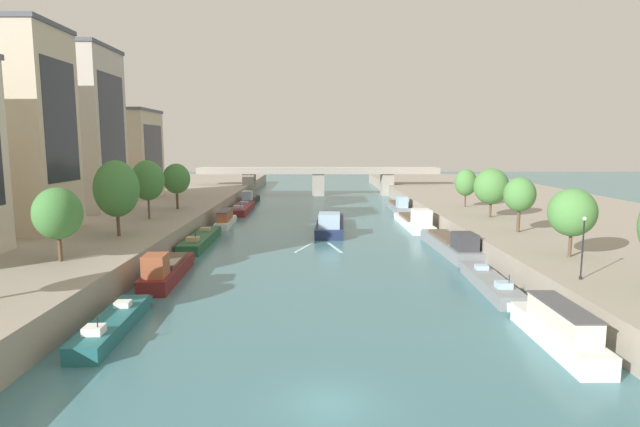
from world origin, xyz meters
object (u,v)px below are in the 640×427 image
Objects in this scene: moored_boat_left_midway at (242,208)px; tree_right_by_lamp at (520,195)px; moored_boat_right_midway at (489,282)px; moored_boat_right_lone at (451,244)px; barge_midriver at (330,224)px; moored_boat_left_lone at (113,324)px; tree_left_nearest at (58,213)px; moored_boat_left_second at (201,239)px; tree_right_second at (491,186)px; lamppost_right_bank at (583,245)px; tree_left_end_of_row at (116,189)px; tree_left_past_mid at (176,179)px; moored_boat_left_upstream at (167,270)px; tree_left_far at (148,180)px; moored_boat_right_downstream at (398,206)px; moored_boat_left_gap_after at (250,199)px; tree_right_third at (572,212)px; moored_boat_right_upstream at (558,328)px; moored_boat_right_gap_after at (414,221)px; tree_right_distant at (466,183)px; bridge_far at (318,178)px; moored_boat_left_near at (226,219)px.

tree_right_by_lamp is at bearing -45.59° from moored_boat_left_midway.
moored_boat_right_lone reaches higher than moored_boat_right_midway.
barge_midriver is at bearing 141.40° from tree_right_by_lamp.
tree_left_nearest is (-7.90, 9.53, 5.98)m from moored_boat_left_lone.
tree_right_second reaches higher than moored_boat_left_second.
lamppost_right_bank reaches higher than moored_boat_left_second.
moored_boat_right_lone is at bearing 100.00° from lamppost_right_bank.
tree_left_nearest is 11.70m from tree_left_end_of_row.
tree_left_past_mid is 1.48× the size of lamppost_right_bank.
barge_midriver is 30.74m from moored_boat_left_upstream.
moored_boat_right_lone is 38.48m from tree_left_far.
moored_boat_right_lone is at bearing -28.28° from tree_left_past_mid.
barge_midriver reaches higher than moored_boat_right_downstream.
moored_boat_left_second is 1.18× the size of moored_boat_left_gap_after.
tree_left_past_mid is at bearing -154.51° from moored_boat_right_downstream.
tree_right_by_lamp reaches higher than tree_right_third.
moored_boat_left_midway is at bearing 125.79° from tree_right_third.
moored_boat_right_upstream reaches higher than moored_boat_right_midway.
moored_boat_left_lone is 0.68× the size of moored_boat_right_gap_after.
barge_midriver is 43.89m from moored_boat_right_upstream.
moored_boat_left_lone is at bearing -128.25° from tree_right_distant.
moored_boat_left_upstream is 46.71m from moored_boat_left_midway.
moored_boat_right_gap_after is at bearing 96.73° from lamppost_right_bank.
moored_boat_right_lone is at bearing -127.57° from tree_right_second.
moored_boat_left_gap_after is 21.43m from bridge_far.
tree_left_far reaches higher than moored_boat_left_midway.
moored_boat_right_lone is 23.14m from tree_right_distant.
tree_right_second is at bearing -11.97° from tree_left_past_mid.
tree_left_past_mid reaches higher than moored_boat_left_lone.
tree_left_end_of_row is (-22.76, -18.27, 6.58)m from barge_midriver.
moored_boat_right_upstream is at bearing -118.13° from tree_right_third.
tree_right_third reaches higher than tree_right_distant.
moored_boat_left_gap_after is at bearing 76.51° from tree_left_past_mid.
moored_boat_left_gap_after is 46.01m from tree_right_distant.
moored_boat_right_lone is 0.99× the size of moored_boat_right_gap_after.
tree_left_far is 0.13× the size of bridge_far.
moored_boat_right_lone is at bearing -87.31° from moored_boat_right_gap_after.
moored_boat_right_lone reaches higher than moored_boat_left_gap_after.
tree_right_third reaches higher than moored_boat_left_midway.
lamppost_right_bank reaches higher than moored_boat_right_midway.
moored_boat_left_near is 1.34× the size of tree_left_end_of_row.
moored_boat_left_gap_after is at bearing 125.57° from tree_right_by_lamp.
tree_right_distant is at bearing 24.27° from moored_boat_right_gap_after.
tree_right_third reaches higher than moored_boat_right_gap_after.
tree_right_distant is (1.05, 34.99, -0.11)m from tree_right_third.
moored_boat_left_second is at bearing 91.55° from moored_boat_left_lone.
moored_boat_right_lone is 13.90m from tree_right_second.
moored_boat_right_gap_after is at bearing 23.67° from moored_boat_left_second.
tree_left_far is 10.33m from tree_left_past_mid.
tree_right_second is (37.06, 5.17, 6.01)m from moored_boat_left_second.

